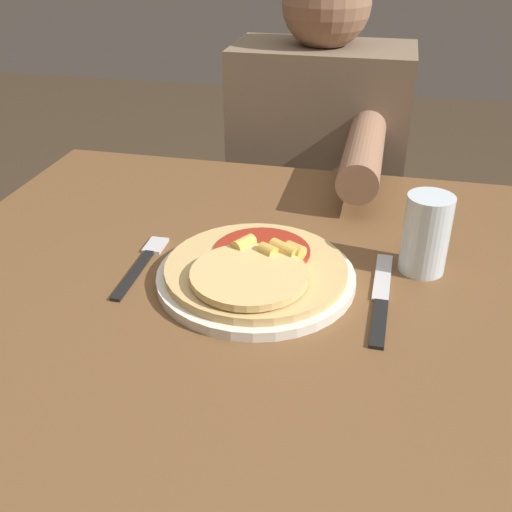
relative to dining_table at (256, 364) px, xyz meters
The scene contains 7 objects.
dining_table is the anchor object (origin of this frame).
plate 0.14m from the dining_table, 102.41° to the left, with size 0.27×0.27×0.01m.
pizza 0.15m from the dining_table, 103.25° to the left, with size 0.25×0.25×0.04m.
fork 0.22m from the dining_table, 168.99° to the left, with size 0.03×0.18×0.00m.
knife 0.21m from the dining_table, ahead, with size 0.02×0.22×0.00m.
drinking_glass 0.30m from the dining_table, 26.48° to the left, with size 0.06×0.06×0.11m.
person_diner 0.64m from the dining_table, 90.09° to the left, with size 0.38×0.52×1.15m.
Camera 1 is at (0.15, -0.65, 1.23)m, focal length 42.00 mm.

